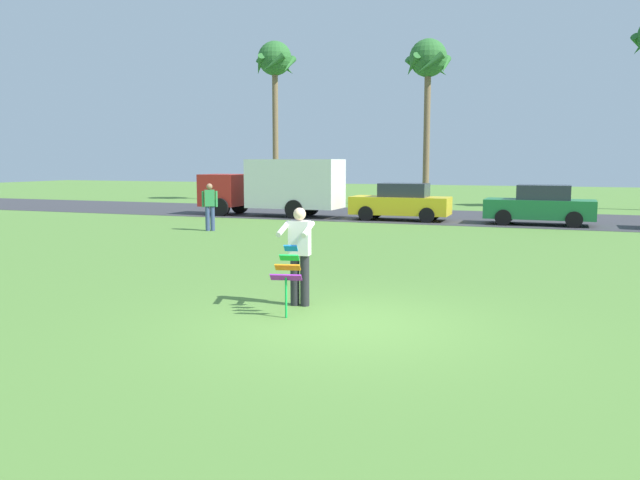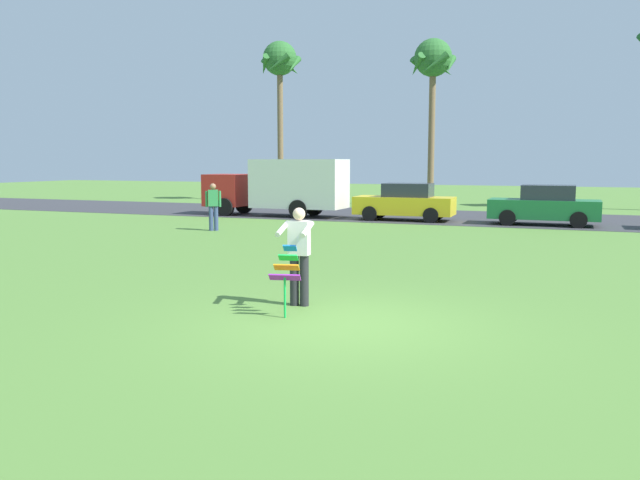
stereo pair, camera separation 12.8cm
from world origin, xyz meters
TOP-DOWN VIEW (x-y plane):
  - ground_plane at (0.00, 0.00)m, footprint 120.00×120.00m
  - road_strip at (0.00, 20.01)m, footprint 120.00×8.00m
  - person_kite_flyer at (-1.19, 0.92)m, footprint 0.59×0.69m
  - kite_held at (-1.10, 0.20)m, footprint 0.53×0.70m
  - parked_truck_red_cab at (-9.17, 17.61)m, footprint 6.70×2.12m
  - parked_car_yellow at (-3.40, 17.61)m, footprint 4.23×1.90m
  - parked_car_green at (2.27, 17.61)m, footprint 4.21×1.86m
  - palm_tree_left_near at (-13.98, 27.78)m, footprint 2.58×2.71m
  - palm_tree_right_near at (-4.25, 27.07)m, footprint 2.58×2.71m
  - person_walker_near at (-8.96, 11.07)m, footprint 0.51×0.37m

SIDE VIEW (x-z plane):
  - ground_plane at x=0.00m, z-range 0.00..0.00m
  - road_strip at x=0.00m, z-range 0.00..0.01m
  - kite_held at x=-1.10m, z-range 0.20..1.33m
  - parked_car_yellow at x=-3.40m, z-range -0.03..1.57m
  - parked_car_green at x=2.27m, z-range -0.03..1.57m
  - person_walker_near at x=-8.96m, z-range 0.07..1.80m
  - person_kite_flyer at x=-1.19m, z-range 0.09..1.82m
  - parked_truck_red_cab at x=-9.17m, z-range 0.10..2.72m
  - palm_tree_right_near at x=-4.25m, z-range 3.18..12.49m
  - palm_tree_left_near at x=-13.98m, z-range 3.43..13.37m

